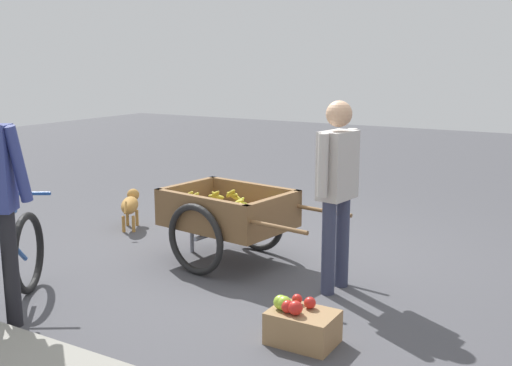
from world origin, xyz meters
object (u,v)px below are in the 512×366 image
Objects in this scene: fruit_cart at (229,217)px; plastic_bucket at (231,211)px; apple_crate at (301,324)px; bicycle at (4,271)px; vendor_person at (337,180)px; dog at (130,204)px.

fruit_cart reaches higher than plastic_bucket.
apple_crate is at bearing 138.70° from fruit_cart.
fruit_cart is 1.78m from apple_crate.
plastic_bucket is at bearing -89.82° from bicycle.
plastic_bucket is 0.61× the size of apple_crate.
bicycle reaches higher than apple_crate.
bicycle is 5.41× the size of plastic_bucket.
vendor_person is at bearing 172.19° from fruit_cart.
dog is 3.31m from apple_crate.
fruit_cart is at bearing -111.37° from bicycle.
apple_crate is at bearing 151.34° from dog.
plastic_bucket is 3.13m from apple_crate.
bicycle is at bearing 90.18° from plastic_bucket.
plastic_bucket is (0.74, -1.20, -0.30)m from fruit_cart.
bicycle is at bearing 68.63° from fruit_cart.
fruit_cart is at bearing -41.30° from apple_crate.
plastic_bucket is at bearing -58.36° from fruit_cart.
bicycle is 3.08m from plastic_bucket.
dog reaches higher than apple_crate.
vendor_person is 5.80× the size of plastic_bucket.
vendor_person is 2.44m from plastic_bucket.
vendor_person is 1.29m from apple_crate.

